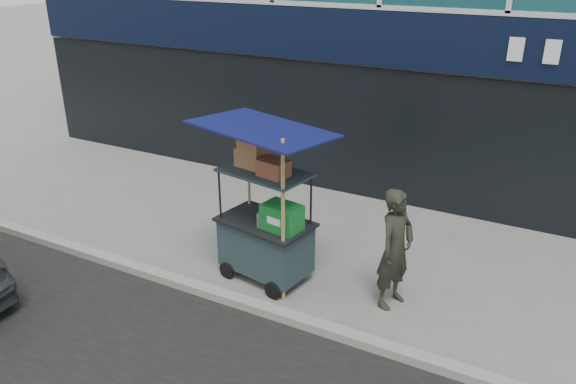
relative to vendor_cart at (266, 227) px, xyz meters
The scene contains 4 objects.
ground 1.02m from the vendor_cart, 64.35° to the right, with size 80.00×80.00×0.00m, color slate.
curb 1.10m from the vendor_cart, 70.45° to the right, with size 80.00×0.18×0.12m, color gray.
vendor_cart is the anchor object (origin of this frame).
vendor_man 1.77m from the vendor_cart, ahead, with size 0.59×0.39×1.61m, color black.
Camera 1 is at (3.19, -5.32, 4.26)m, focal length 35.00 mm.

